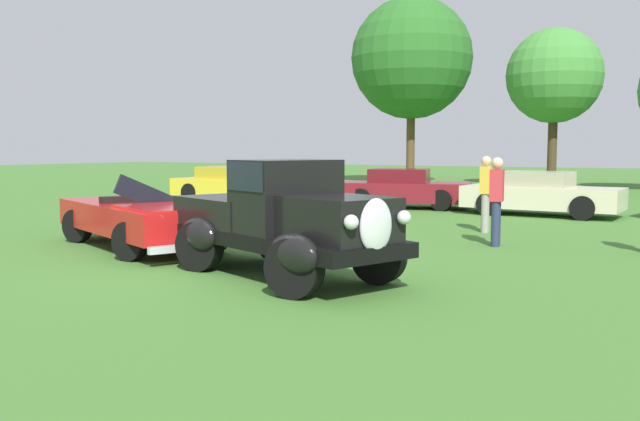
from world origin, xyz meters
TOP-DOWN VIEW (x-y plane):
  - ground_plane at (0.00, 0.00)m, footprint 120.00×120.00m
  - feature_pickup_truck at (0.70, -0.11)m, footprint 4.30×2.93m
  - neighbor_convertible at (-3.11, 1.06)m, footprint 4.87×3.41m
  - show_car_yellow at (-8.22, 10.72)m, footprint 4.59×1.95m
  - show_car_burgundy at (-2.15, 11.37)m, footprint 4.34×2.65m
  - show_car_cream at (2.07, 11.03)m, footprint 4.28×1.95m
  - spectator_near_truck at (2.56, 4.53)m, footprint 0.30×0.43m
  - spectator_by_row at (1.78, 6.57)m, footprint 0.31×0.44m
  - treeline_far_left at (-7.60, 25.64)m, footprint 6.34×6.34m
  - treeline_mid_left at (-0.46, 26.18)m, footprint 4.56×4.56m

SIDE VIEW (x-z plane):
  - ground_plane at x=0.00m, z-range 0.00..0.00m
  - neighbor_convertible at x=-3.11m, z-range -0.12..1.28m
  - show_car_burgundy at x=-2.15m, z-range -0.01..1.21m
  - show_car_cream at x=2.07m, z-range -0.01..1.21m
  - show_car_yellow at x=-8.22m, z-range -0.01..1.21m
  - feature_pickup_truck at x=0.70m, z-range 0.01..1.71m
  - spectator_near_truck at x=2.56m, z-range 0.07..1.76m
  - spectator_by_row at x=1.78m, z-range 0.07..1.76m
  - treeline_mid_left at x=-0.46m, z-range 1.50..9.12m
  - treeline_far_left at x=-7.60m, z-range 1.68..11.40m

